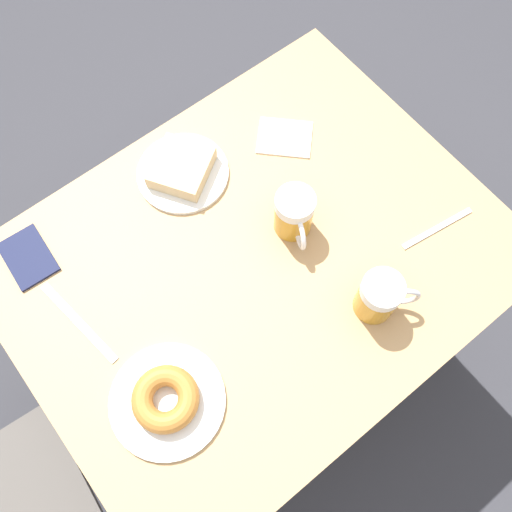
# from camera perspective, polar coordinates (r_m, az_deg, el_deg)

# --- Properties ---
(ground_plane) EXTENTS (8.00, 8.00, 0.00)m
(ground_plane) POSITION_cam_1_polar(r_m,az_deg,el_deg) (1.88, -0.00, -8.63)
(ground_plane) COLOR #333338
(table) EXTENTS (0.80, 1.01, 0.72)m
(table) POSITION_cam_1_polar(r_m,az_deg,el_deg) (1.25, -0.00, -1.43)
(table) COLOR tan
(table) RESTS_ON ground_plane
(plate_with_cake) EXTENTS (0.20, 0.20, 0.05)m
(plate_with_cake) POSITION_cam_1_polar(r_m,az_deg,el_deg) (1.27, -7.56, 8.44)
(plate_with_cake) COLOR white
(plate_with_cake) RESTS_ON table
(plate_with_donut) EXTENTS (0.22, 0.22, 0.05)m
(plate_with_donut) POSITION_cam_1_polar(r_m,az_deg,el_deg) (1.11, -8.96, -14.02)
(plate_with_donut) COLOR white
(plate_with_donut) RESTS_ON table
(beer_mug_left) EXTENTS (0.12, 0.08, 0.12)m
(beer_mug_left) POSITION_cam_1_polar(r_m,az_deg,el_deg) (1.17, 3.85, 4.20)
(beer_mug_left) COLOR #C68C23
(beer_mug_left) RESTS_ON table
(beer_mug_center) EXTENTS (0.10, 0.11, 0.12)m
(beer_mug_center) POSITION_cam_1_polar(r_m,az_deg,el_deg) (1.13, 12.27, -3.99)
(beer_mug_center) COLOR #C68C23
(beer_mug_center) RESTS_ON table
(napkin_folded) EXTENTS (0.16, 0.16, 0.00)m
(napkin_folded) POSITION_cam_1_polar(r_m,az_deg,el_deg) (1.33, 2.88, 11.75)
(napkin_folded) COLOR white
(napkin_folded) RESTS_ON table
(fork) EXTENTS (0.04, 0.18, 0.00)m
(fork) POSITION_cam_1_polar(r_m,az_deg,el_deg) (1.28, 17.66, 2.66)
(fork) COLOR silver
(fork) RESTS_ON table
(knife) EXTENTS (0.22, 0.05, 0.00)m
(knife) POSITION_cam_1_polar(r_m,az_deg,el_deg) (1.20, -17.30, -6.34)
(knife) COLOR silver
(knife) RESTS_ON table
(passport_near_edge) EXTENTS (0.13, 0.10, 0.01)m
(passport_near_edge) POSITION_cam_1_polar(r_m,az_deg,el_deg) (1.28, -21.84, -0.11)
(passport_near_edge) COLOR #141938
(passport_near_edge) RESTS_ON table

